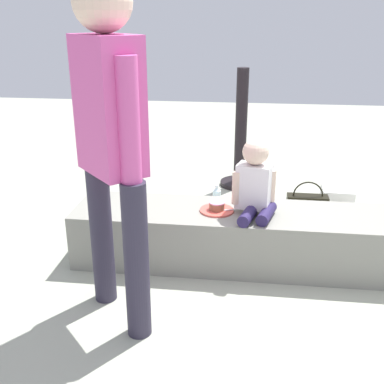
# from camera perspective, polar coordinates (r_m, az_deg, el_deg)

# --- Properties ---
(ground_plane) EXTENTS (12.00, 12.00, 0.00)m
(ground_plane) POSITION_cam_1_polar(r_m,az_deg,el_deg) (3.18, 9.53, -8.65)
(ground_plane) COLOR #A2A694
(concrete_ledge) EXTENTS (2.59, 0.50, 0.37)m
(concrete_ledge) POSITION_cam_1_polar(r_m,az_deg,el_deg) (3.10, 9.74, -5.68)
(concrete_ledge) COLOR gray
(concrete_ledge) RESTS_ON ground_plane
(child_seated) EXTENTS (0.29, 0.34, 0.48)m
(child_seated) POSITION_cam_1_polar(r_m,az_deg,el_deg) (2.91, 7.73, 1.18)
(child_seated) COLOR #271E4A
(child_seated) RESTS_ON concrete_ledge
(adult_standing) EXTENTS (0.40, 0.41, 1.74)m
(adult_standing) POSITION_cam_1_polar(r_m,az_deg,el_deg) (2.26, -9.98, 7.65)
(adult_standing) COLOR #2D283A
(adult_standing) RESTS_ON ground_plane
(cake_plate) EXTENTS (0.22, 0.22, 0.07)m
(cake_plate) POSITION_cam_1_polar(r_m,az_deg,el_deg) (3.00, 3.07, -1.98)
(cake_plate) COLOR #E0594C
(cake_plate) RESTS_ON concrete_ledge
(gift_bag) EXTENTS (0.20, 0.08, 0.29)m
(gift_bag) POSITION_cam_1_polar(r_m,az_deg,el_deg) (3.53, -0.54, -2.92)
(gift_bag) COLOR #4C99E0
(gift_bag) RESTS_ON ground_plane
(railing_post) EXTENTS (0.36, 0.36, 1.11)m
(railing_post) POSITION_cam_1_polar(r_m,az_deg,el_deg) (4.42, 5.95, 5.94)
(railing_post) COLOR black
(railing_post) RESTS_ON ground_plane
(water_bottle_near_gift) EXTENTS (0.07, 0.07, 0.21)m
(water_bottle_near_gift) POSITION_cam_1_polar(r_m,az_deg,el_deg) (3.96, 3.05, -0.72)
(water_bottle_near_gift) COLOR silver
(water_bottle_near_gift) RESTS_ON ground_plane
(cake_box_white) EXTENTS (0.28, 0.31, 0.13)m
(cake_box_white) POSITION_cam_1_polar(r_m,az_deg,el_deg) (4.31, 17.37, -0.27)
(cake_box_white) COLOR white
(cake_box_white) RESTS_ON ground_plane
(handbag_black_leather) EXTENTS (0.33, 0.12, 0.31)m
(handbag_black_leather) POSITION_cam_1_polar(r_m,az_deg,el_deg) (3.89, 13.91, -1.62)
(handbag_black_leather) COLOR black
(handbag_black_leather) RESTS_ON ground_plane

